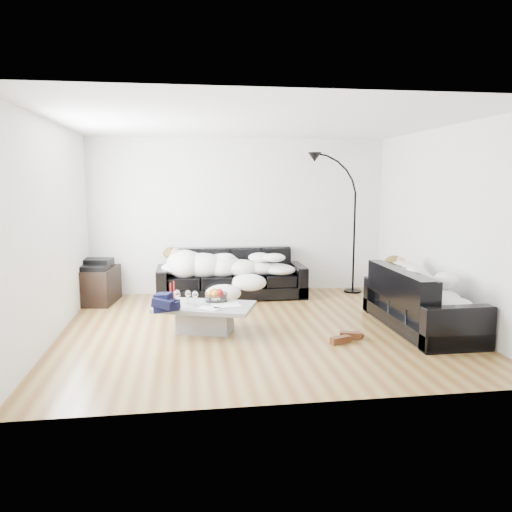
{
  "coord_description": "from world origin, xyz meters",
  "views": [
    {
      "loc": [
        -0.92,
        -6.19,
        1.87
      ],
      "look_at": [
        0.0,
        0.3,
        0.9
      ],
      "focal_mm": 35.0,
      "sensor_mm": 36.0,
      "label": 1
    }
  ],
  "objects": [
    {
      "name": "ground",
      "position": [
        0.0,
        0.0,
        0.0
      ],
      "size": [
        5.0,
        5.0,
        0.0
      ],
      "primitive_type": "plane",
      "color": "brown",
      "rests_on": "ground"
    },
    {
      "name": "wall_back",
      "position": [
        0.0,
        2.25,
        1.3
      ],
      "size": [
        5.0,
        0.02,
        2.6
      ],
      "primitive_type": "cube",
      "color": "silver",
      "rests_on": "ground"
    },
    {
      "name": "sleeper_back",
      "position": [
        -0.19,
        1.75,
        0.62
      ],
      "size": [
        2.03,
        0.7,
        0.41
      ],
      "primitive_type": null,
      "color": "white",
      "rests_on": "sofa_back"
    },
    {
      "name": "fruit_bowl",
      "position": [
        -0.54,
        0.11,
        0.44
      ],
      "size": [
        0.36,
        0.36,
        0.18
      ],
      "primitive_type": "cylinder",
      "rotation": [
        0.0,
        0.0,
        0.31
      ],
      "color": "white",
      "rests_on": "coffee_table"
    },
    {
      "name": "wall_right",
      "position": [
        2.5,
        0.0,
        1.3
      ],
      "size": [
        0.02,
        4.5,
        2.6
      ],
      "primitive_type": "cube",
      "color": "silver",
      "rests_on": "ground"
    },
    {
      "name": "teal_cushion",
      "position": [
        1.99,
        0.28,
        0.72
      ],
      "size": [
        0.42,
        0.38,
        0.2
      ],
      "primitive_type": "ellipsoid",
      "rotation": [
        0.0,
        0.0,
        0.24
      ],
      "color": "#0D6045",
      "rests_on": "sofa_right"
    },
    {
      "name": "sleeper_right",
      "position": [
        2.05,
        -0.32,
        0.62
      ],
      "size": [
        0.7,
        1.66,
        0.41
      ],
      "primitive_type": null,
      "rotation": [
        0.0,
        0.0,
        1.57
      ],
      "color": "white",
      "rests_on": "sofa_right"
    },
    {
      "name": "shoes",
      "position": [
        0.92,
        -0.69,
        0.05
      ],
      "size": [
        0.45,
        0.36,
        0.09
      ],
      "primitive_type": null,
      "rotation": [
        0.0,
        0.0,
        0.15
      ],
      "color": "#472311",
      "rests_on": "ground"
    },
    {
      "name": "wine_glass_c",
      "position": [
        -0.82,
        -0.07,
        0.44
      ],
      "size": [
        0.09,
        0.09,
        0.18
      ],
      "primitive_type": "cylinder",
      "rotation": [
        0.0,
        0.0,
        0.23
      ],
      "color": "white",
      "rests_on": "coffee_table"
    },
    {
      "name": "ceiling",
      "position": [
        0.0,
        0.0,
        2.6
      ],
      "size": [
        5.0,
        5.0,
        0.0
      ],
      "primitive_type": "plane",
      "color": "white",
      "rests_on": "ground"
    },
    {
      "name": "sofa_back",
      "position": [
        -0.19,
        1.8,
        0.39
      ],
      "size": [
        2.39,
        0.83,
        0.78
      ],
      "primitive_type": "cube",
      "color": "black",
      "rests_on": "ground"
    },
    {
      "name": "stereo",
      "position": [
        -2.31,
        1.73,
        0.61
      ],
      "size": [
        0.5,
        0.42,
        0.13
      ],
      "primitive_type": "cube",
      "rotation": [
        0.0,
        0.0,
        -0.19
      ],
      "color": "black",
      "rests_on": "av_cabinet"
    },
    {
      "name": "newspaper_a",
      "position": [
        -0.44,
        -0.12,
        0.35
      ],
      "size": [
        0.39,
        0.32,
        0.01
      ],
      "primitive_type": "cube",
      "rotation": [
        0.0,
        0.0,
        0.16
      ],
      "color": "silver",
      "rests_on": "coffee_table"
    },
    {
      "name": "wine_glass_a",
      "position": [
        -0.91,
        0.02,
        0.43
      ],
      "size": [
        0.08,
        0.08,
        0.17
      ],
      "primitive_type": "cylinder",
      "rotation": [
        0.0,
        0.0,
        -0.15
      ],
      "color": "white",
      "rests_on": "coffee_table"
    },
    {
      "name": "navy_jacket",
      "position": [
        -1.16,
        -0.3,
        0.51
      ],
      "size": [
        0.34,
        0.29,
        0.16
      ],
      "primitive_type": null,
      "rotation": [
        0.0,
        0.0,
        -0.09
      ],
      "color": "black",
      "rests_on": "coffee_table"
    },
    {
      "name": "av_cabinet",
      "position": [
        -2.31,
        1.73,
        0.27
      ],
      "size": [
        0.66,
        0.87,
        0.55
      ],
      "primitive_type": "cube",
      "rotation": [
        0.0,
        0.0,
        -0.15
      ],
      "color": "black",
      "rests_on": "ground"
    },
    {
      "name": "candle_left",
      "position": [
        -1.13,
        0.17,
        0.47
      ],
      "size": [
        0.05,
        0.05,
        0.24
      ],
      "primitive_type": "cylinder",
      "rotation": [
        0.0,
        0.0,
        -0.15
      ],
      "color": "maroon",
      "rests_on": "coffee_table"
    },
    {
      "name": "wine_glass_b",
      "position": [
        -1.04,
        -0.03,
        0.44
      ],
      "size": [
        0.09,
        0.09,
        0.19
      ],
      "primitive_type": "cylinder",
      "rotation": [
        0.0,
        0.0,
        0.14
      ],
      "color": "white",
      "rests_on": "coffee_table"
    },
    {
      "name": "candle_right",
      "position": [
        -1.08,
        0.24,
        0.47
      ],
      "size": [
        0.05,
        0.05,
        0.25
      ],
      "primitive_type": "cylinder",
      "rotation": [
        0.0,
        0.0,
        0.05
      ],
      "color": "maroon",
      "rests_on": "coffee_table"
    },
    {
      "name": "newspaper_b",
      "position": [
        -0.66,
        -0.25,
        0.35
      ],
      "size": [
        0.31,
        0.29,
        0.01
      ],
      "primitive_type": "cube",
      "rotation": [
        0.0,
        0.0,
        -0.57
      ],
      "color": "silver",
      "rests_on": "coffee_table"
    },
    {
      "name": "wall_left",
      "position": [
        -2.5,
        0.0,
        1.3
      ],
      "size": [
        0.02,
        4.5,
        2.6
      ],
      "primitive_type": "cube",
      "color": "silver",
      "rests_on": "ground"
    },
    {
      "name": "coffee_table",
      "position": [
        -0.7,
        -0.06,
        0.17
      ],
      "size": [
        1.35,
        1.04,
        0.35
      ],
      "primitive_type": "cube",
      "rotation": [
        0.0,
        0.0,
        -0.33
      ],
      "color": "#939699",
      "rests_on": "ground"
    },
    {
      "name": "sofa_right",
      "position": [
        2.05,
        -0.32,
        0.39
      ],
      "size": [
        0.83,
        1.93,
        0.78
      ],
      "primitive_type": "cube",
      "rotation": [
        0.0,
        0.0,
        1.57
      ],
      "color": "black",
      "rests_on": "ground"
    },
    {
      "name": "floor_lamp",
      "position": [
        1.91,
        1.9,
        1.04
      ],
      "size": [
        0.81,
        0.52,
        2.07
      ],
      "primitive_type": null,
      "rotation": [
        0.0,
        0.0,
        -0.31
      ],
      "color": "black",
      "rests_on": "ground"
    }
  ]
}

